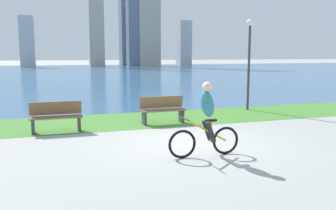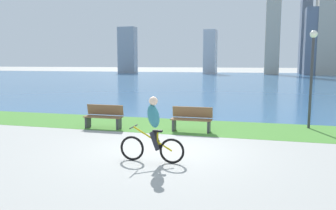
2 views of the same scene
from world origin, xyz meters
name	(u,v)px [view 1 (image 1 of 2)]	position (x,y,z in m)	size (l,w,h in m)	color
ground_plane	(187,143)	(0.00, 0.00, 0.00)	(300.00, 300.00, 0.00)	#9E9E99
grass_strip_bayside	(150,119)	(0.00, 3.61, 0.00)	(120.00, 3.19, 0.01)	#478433
bay_water_surface	(77,72)	(0.00, 39.68, 0.00)	(300.00, 68.95, 0.00)	#386693
cyclist_lead	(206,120)	(-0.04, -1.23, 0.84)	(1.71, 0.52, 1.69)	black
bench_near_path	(163,110)	(0.20, 2.77, 0.45)	(1.50, 0.47, 0.90)	brown
bench_far_along_path	(56,117)	(-3.20, 2.50, 0.45)	(1.50, 0.47, 0.90)	brown
lamppost_tall	(249,51)	(4.48, 4.49, 2.45)	(0.28, 0.28, 3.71)	#38383D
city_skyline_far_shore	(116,18)	(9.56, 64.14, 9.60)	(54.92, 10.99, 25.66)	#8C939E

